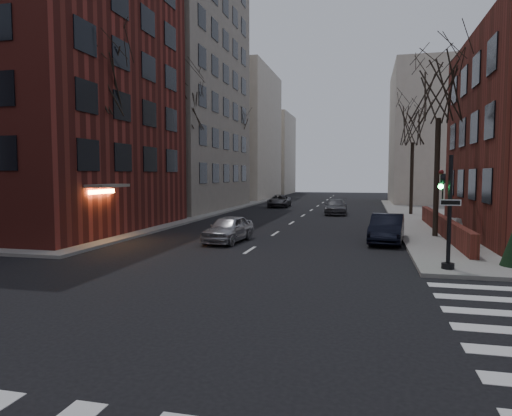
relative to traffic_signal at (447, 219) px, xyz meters
The scene contains 21 objects.
ground 12.15m from the traffic_signal, 131.43° to the right, with size 160.00×160.00×0.00m, color black.
sidewalk_far_left 42.53m from the traffic_signal, 150.37° to the left, with size 44.00×44.00×0.15m, color gray.
building_left_brick 25.61m from the traffic_signal, 162.24° to the left, with size 15.00×15.00×18.00m, color maroon.
building_left_tan 37.33m from the traffic_signal, 134.92° to the left, with size 18.00×18.00×28.00m, color gray.
low_wall_right 10.18m from the traffic_signal, 82.24° to the left, with size 0.35×16.00×1.00m, color maroon.
building_distant_la 51.89m from the traffic_signal, 116.50° to the left, with size 14.00×16.00×18.00m, color beige.
building_distant_ra 42.05m from the traffic_signal, 80.23° to the left, with size 14.00×14.00×16.00m, color beige.
building_distant_lb 66.59m from the traffic_signal, 108.38° to the left, with size 10.00×12.00×14.00m, color beige.
traffic_signal is the anchor object (origin of this frame).
tree_left_a 18.66m from the traffic_signal, 163.35° to the left, with size 4.18×4.18×10.26m.
tree_left_b 24.87m from the traffic_signal, 134.54° to the left, with size 4.40×4.40×10.80m.
tree_left_c 35.76m from the traffic_signal, 118.36° to the left, with size 3.96×3.96×9.72m.
tree_right_a 10.92m from the traffic_signal, 84.53° to the left, with size 3.96×3.96×9.72m.
tree_right_b 23.71m from the traffic_signal, 87.85° to the left, with size 3.74×3.74×9.18m.
streetlamp_near 20.86m from the traffic_signal, 141.13° to the left, with size 0.36×0.36×6.28m.
streetlamp_far 36.81m from the traffic_signal, 116.06° to the left, with size 0.36×0.36×6.28m.
parked_sedan 7.15m from the traffic_signal, 104.27° to the left, with size 1.54×4.42×1.46m, color black.
car_lane_silver 11.02m from the traffic_signal, 151.64° to the left, with size 1.61×4.01×1.37m, color #A6A5AB.
car_lane_gray 23.48m from the traffic_signal, 103.11° to the left, with size 1.82×4.47×1.30m, color #414146.
car_lane_far 32.54m from the traffic_signal, 111.14° to the left, with size 2.15×4.66×1.29m, color #3F3E43.
sandwich_board 9.57m from the traffic_signal, 78.03° to the left, with size 0.43×0.61×0.98m, color silver.
Camera 1 is at (5.16, -8.03, 3.49)m, focal length 32.00 mm.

